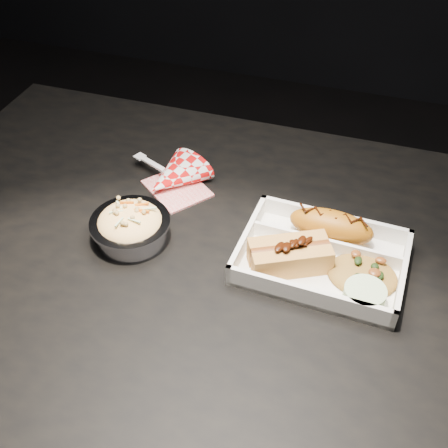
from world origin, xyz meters
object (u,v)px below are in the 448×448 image
Objects in this scene: hotdog at (290,254)px; napkin_fork at (174,178)px; foil_coleslaw_cup at (130,225)px; dining_table at (226,293)px; fried_pastry at (331,226)px; food_tray at (321,260)px.

hotdog is 0.28m from napkin_fork.
napkin_fork reaches higher than foil_coleslaw_cup.
dining_table is 0.16m from hotdog.
foil_coleslaw_cup is (-0.31, -0.09, -0.00)m from fried_pastry.
food_tray is at bearing 6.81° from foil_coleslaw_cup.
food_tray is 2.00× the size of foil_coleslaw_cup.
hotdog is at bearing -6.00° from napkin_fork.
foil_coleslaw_cup is (-0.30, -0.04, 0.02)m from food_tray.
dining_table is 0.20m from foil_coleslaw_cup.
fried_pastry is at bearing 31.25° from hotdog.
dining_table is 0.18m from food_tray.
hotdog is at bearing 1.25° from dining_table.
napkin_fork is (-0.15, 0.14, 0.11)m from dining_table.
hotdog is 1.04× the size of foil_coleslaw_cup.
dining_table is 9.30× the size of foil_coleslaw_cup.
hotdog is (-0.05, -0.02, 0.02)m from food_tray.
foil_coleslaw_cup is at bearing -70.83° from napkin_fork.
food_tray is 0.31m from foil_coleslaw_cup.
foil_coleslaw_cup reaches higher than dining_table.
hotdog and foil_coleslaw_cup have the same top height.
foil_coleslaw_cup is at bearing -170.51° from food_tray.
napkin_fork is at bearing 135.31° from dining_table.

